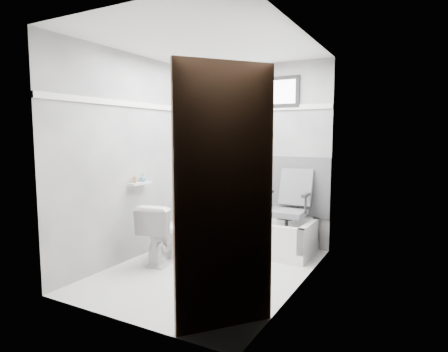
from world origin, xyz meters
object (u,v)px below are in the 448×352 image
Objects in this scene: bathtub at (254,233)px; soap_bottle_a at (135,178)px; door at (237,208)px; office_chair at (287,207)px; toilet at (163,232)px; soap_bottle_b at (143,178)px.

bathtub is 15.23× the size of soap_bottle_a.
bathtub is at bearing 111.06° from door.
office_chair is 1.33× the size of toilet.
office_chair is 1.79m from soap_bottle_b.
door is at bearing -80.15° from office_chair.
bathtub is 14.99× the size of soap_bottle_b.
toilet is 0.70m from soap_bottle_b.
soap_bottle_b is at bearing -21.47° from toilet.
toilet is at bearing -140.91° from office_chair.
bathtub is 2.16× the size of toilet.
bathtub is 1.58m from soap_bottle_b.
bathtub is at bearing -141.86° from toilet.
toilet is (-1.16, -0.98, -0.24)m from office_chair.
toilet is at bearing -8.39° from soap_bottle_b.
office_chair is 9.27× the size of soap_bottle_b.
office_chair is (0.41, 0.05, 0.37)m from bathtub.
door reaches higher than soap_bottle_a.
office_chair reaches higher than toilet.
toilet is at bearing -128.78° from bathtub.
toilet is 2.15m from door.
soap_bottle_b is at bearing 145.39° from door.
office_chair is 2.34m from door.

